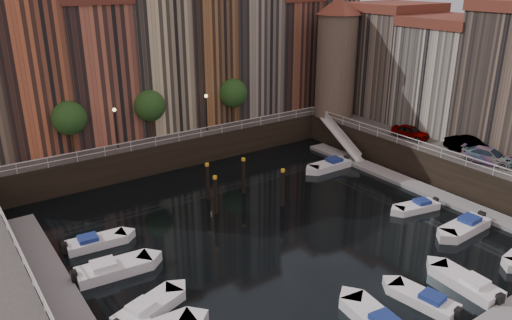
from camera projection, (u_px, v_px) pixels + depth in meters
ground at (271, 229)px, 39.95m from camera, size 200.00×200.00×0.00m
quay_far at (142, 131)px, 59.41m from camera, size 80.00×20.00×3.00m
quay_right at (495, 151)px, 52.79m from camera, size 20.00×36.00×3.00m
dock_left at (67, 306)px, 30.49m from camera, size 2.00×28.00×0.35m
dock_right at (413, 185)px, 47.74m from camera, size 2.00×28.00×0.35m
mountains at (12, 21)px, 122.65m from camera, size 145.00×100.00×18.00m
far_terrace at (172, 51)px, 55.91m from camera, size 48.70×10.30×17.50m
right_terrace at (449, 69)px, 53.59m from camera, size 9.30×24.30×14.00m
corner_tower at (336, 55)px, 58.14m from camera, size 5.20×5.20×13.80m
promenade_trees at (156, 105)px, 50.91m from camera, size 21.20×3.20×5.20m
street_lamps at (163, 113)px, 50.56m from camera, size 10.36×0.36×4.18m
railings at (237, 167)px, 42.37m from camera, size 36.08×34.04×0.52m
gangway at (341, 137)px, 56.07m from camera, size 2.78×8.32×3.73m
mooring_pilings at (237, 186)px, 43.99m from camera, size 5.93×5.30×3.78m
boat_left_2 at (148, 309)px, 29.93m from camera, size 4.89×3.11×1.10m
boat_left_3 at (112, 269)px, 33.87m from camera, size 5.35×2.32×1.21m
boat_left_4 at (95, 242)px, 37.35m from camera, size 4.65×2.00×1.05m
boat_right_1 at (465, 227)px, 39.54m from camera, size 5.08×2.05×1.16m
boat_right_2 at (418, 207)px, 43.04m from camera, size 4.30×2.29×0.96m
boat_right_4 at (330, 165)px, 52.15m from camera, size 4.90×1.83×1.12m
boat_near_2 at (425, 300)px, 30.79m from camera, size 2.25×4.60×1.03m
boat_near_3 at (467, 283)px, 32.35m from camera, size 2.09×4.99×1.13m
car_a at (410, 133)px, 51.80m from camera, size 2.30×4.15×1.34m
car_b at (469, 147)px, 47.05m from camera, size 2.24×4.98×1.59m
car_c at (489, 157)px, 44.93m from camera, size 3.10×5.11×1.39m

